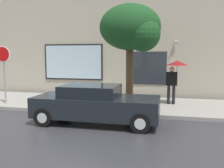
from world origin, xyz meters
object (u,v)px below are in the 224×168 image
object	(u,v)px
parked_car	(96,104)
fire_hydrant	(62,98)
street_tree	(132,29)
pedestrian_with_umbrella	(175,70)
stop_sign	(3,63)

from	to	relation	value
parked_car	fire_hydrant	world-z (taller)	parked_car
street_tree	parked_car	bearing A→B (deg)	-118.48
pedestrian_with_umbrella	street_tree	world-z (taller)	street_tree
pedestrian_with_umbrella	parked_car	bearing A→B (deg)	-129.81
pedestrian_with_umbrella	street_tree	bearing A→B (deg)	-140.40
parked_car	stop_sign	distance (m)	5.49
fire_hydrant	street_tree	size ratio (longest dim) A/B	0.17
street_tree	stop_sign	size ratio (longest dim) A/B	1.62
pedestrian_with_umbrella	stop_sign	bearing A→B (deg)	-168.75
parked_car	fire_hydrant	size ratio (longest dim) A/B	5.84
street_tree	stop_sign	bearing A→B (deg)	-179.21
stop_sign	pedestrian_with_umbrella	bearing A→B (deg)	11.25
pedestrian_with_umbrella	street_tree	distance (m)	2.87
fire_hydrant	stop_sign	world-z (taller)	stop_sign
fire_hydrant	stop_sign	xyz separation A→B (m)	(-2.94, 0.13, 1.53)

